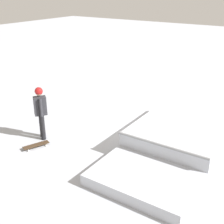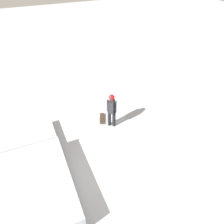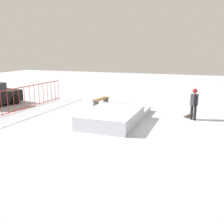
% 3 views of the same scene
% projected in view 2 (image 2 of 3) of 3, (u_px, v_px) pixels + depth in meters
% --- Properties ---
extents(ground_plane, '(60.00, 60.00, 0.00)m').
position_uv_depth(ground_plane, '(52.00, 189.00, 7.61)').
color(ground_plane, '#B2B7C1').
extents(skate_ramp, '(5.42, 2.64, 0.74)m').
position_uv_depth(skate_ramp, '(31.00, 179.00, 7.57)').
color(skate_ramp, silver).
rests_on(skate_ramp, ground).
extents(skater, '(0.44, 0.40, 1.73)m').
position_uv_depth(skater, '(112.00, 108.00, 9.70)').
color(skater, black).
rests_on(skater, ground).
extents(skateboard, '(0.82, 0.49, 0.09)m').
position_uv_depth(skateboard, '(102.00, 118.00, 10.60)').
color(skateboard, '#3F2D1E').
rests_on(skateboard, ground).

